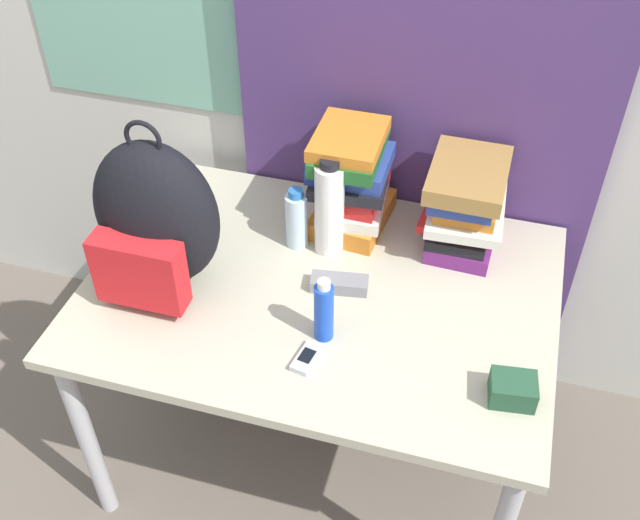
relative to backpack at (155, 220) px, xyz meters
The scene contains 12 objects.
wall_back 0.79m from the backpack, 56.12° to the left, with size 6.00×0.06×2.50m.
curtain_blue 0.85m from the backpack, 44.15° to the left, with size 1.05×0.04×2.50m.
desk 0.50m from the backpack, 10.81° to the left, with size 1.23×0.87×0.72m.
backpack is the anchor object (origin of this frame).
book_stack_left 0.56m from the backpack, 41.50° to the left, with size 0.23×0.28×0.31m.
book_stack_center 0.82m from the backpack, 26.51° to the left, with size 0.23×0.28×0.26m.
water_bottle 0.39m from the backpack, 38.50° to the left, with size 0.06×0.06×0.19m.
sports_bottle 0.46m from the backpack, 31.89° to the left, with size 0.08×0.08×0.30m.
sunscreen_bottle 0.48m from the backpack, 10.02° to the right, with size 0.05×0.05×0.19m.
cell_phone 0.51m from the backpack, 20.77° to the right, with size 0.06×0.10×0.02m.
sunglasses_case 0.50m from the backpack, 11.18° to the left, with size 0.16×0.08×0.04m.
camera_pouch 0.95m from the backpack, ahead, with size 0.11×0.09×0.06m.
Camera 1 is at (0.39, -0.93, 2.10)m, focal length 42.00 mm.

